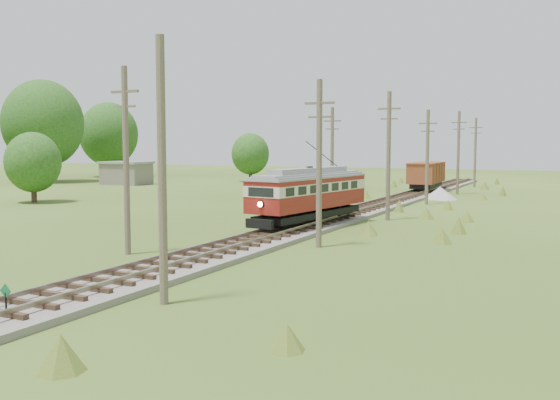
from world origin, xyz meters
The scene contains 18 objects.
railbed_main centered at (0.00, 34.00, 0.19)m, with size 3.60×96.00×0.57m.
switch_marker centered at (-0.20, 1.50, 0.63)m, with size 0.45×0.06×1.08m.
streetcar centered at (0.00, 24.48, 2.38)m, with size 3.92×11.00×4.97m.
gondola centered at (0.00, 57.18, 2.09)m, with size 3.10×8.64×2.84m.
gravel_pile centered at (3.09, 49.93, 0.57)m, with size 3.36×3.57×1.22m.
utility_pole_r_1 centered at (3.10, 5.00, 4.40)m, with size 0.30×0.30×8.80m.
utility_pole_r_2 centered at (3.30, 18.00, 4.42)m, with size 1.60×0.30×8.60m.
utility_pole_r_3 centered at (3.20, 31.00, 4.63)m, with size 1.60×0.30×9.00m.
utility_pole_r_4 centered at (3.00, 44.00, 4.32)m, with size 1.60×0.30×8.40m.
utility_pole_r_5 centered at (3.40, 57.00, 4.58)m, with size 1.60×0.30×8.90m.
utility_pole_r_6 centered at (3.20, 70.00, 4.47)m, with size 1.60×0.30×8.70m.
utility_pole_l_a centered at (-4.20, 12.00, 4.63)m, with size 1.60×0.30×9.00m.
utility_pole_l_b centered at (-4.50, 40.00, 4.42)m, with size 1.60×0.30×8.60m.
tree_left_4 centered at (-54.00, 54.00, 8.37)m, with size 11.34×11.34×14.61m.
tree_left_5 centered at (-56.00, 70.00, 7.12)m, with size 9.66×9.66×12.44m.
tree_mid_a centered at (-28.00, 68.00, 4.02)m, with size 5.46×5.46×7.03m.
tree_mid_c centered at (-30.00, 30.00, 3.71)m, with size 5.04×5.04×6.49m.
shed centered at (-40.00, 55.00, 1.57)m, with size 6.40×4.40×3.10m.
Camera 1 is at (15.44, -11.60, 5.26)m, focal length 40.00 mm.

